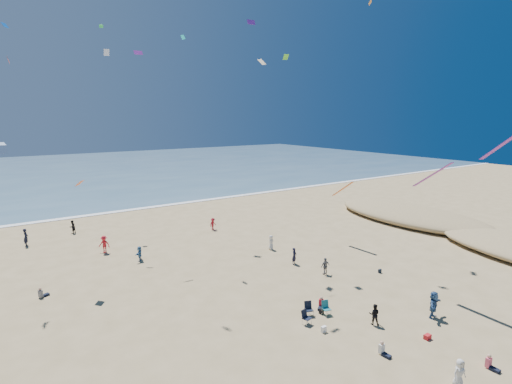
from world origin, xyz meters
TOP-DOWN VIEW (x-y plane):
  - ocean at (0.00, 95.00)m, footprint 220.00×100.00m
  - surf_line at (0.00, 45.00)m, footprint 220.00×1.20m
  - standing_flyers at (2.11, 14.99)m, footprint 29.71×41.58m
  - seated_group at (1.07, 5.18)m, footprint 20.17×24.61m
  - chair_cluster at (5.30, 5.71)m, footprint 2.72×1.55m
  - white_tote at (4.59, 4.03)m, footprint 0.35×0.20m
  - black_backpack at (6.17, 5.92)m, footprint 0.30×0.22m
  - cooler at (9.37, -0.24)m, footprint 0.45×0.30m
  - navy_bag at (15.66, 8.44)m, footprint 0.28×0.18m
  - kites_aloft at (9.69, 13.61)m, footprint 43.43×42.15m

SIDE VIEW (x-z plane):
  - ocean at x=0.00m, z-range 0.00..0.06m
  - surf_line at x=0.00m, z-range 0.00..0.08m
  - cooler at x=9.37m, z-range 0.00..0.30m
  - navy_bag at x=15.66m, z-range 0.00..0.34m
  - black_backpack at x=6.17m, z-range 0.00..0.38m
  - white_tote at x=4.59m, z-range 0.00..0.40m
  - seated_group at x=1.07m, z-range 0.00..0.84m
  - chair_cluster at x=5.30m, z-range 0.00..1.00m
  - standing_flyers at x=2.11m, z-range -0.12..1.79m
  - kites_aloft at x=9.69m, z-range 2.08..28.61m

